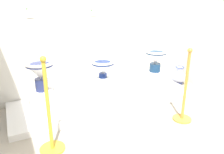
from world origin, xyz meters
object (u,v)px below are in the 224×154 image
Objects in this scene: plinth_block_slender_white at (154,80)px; stanchion_post_near_right at (184,100)px; plinth_block_squat_floral at (103,88)px; stanchion_post_near_left at (50,126)px; antique_toilet_squat_floral at (103,67)px; info_placard_second at (93,12)px; antique_toilet_leftmost at (40,73)px; decorative_vase_spare at (179,76)px; info_placard_first at (29,12)px; antique_toilet_slender_white at (155,59)px; plinth_block_leftmost at (44,102)px.

plinth_block_slender_white is 0.33× the size of stanchion_post_near_right.
stanchion_post_near_left reaches higher than plinth_block_squat_floral.
plinth_block_squat_floral is at bearing 42.12° from stanchion_post_near_left.
plinth_block_slender_white is 2.25m from stanchion_post_near_left.
stanchion_post_near_left is 1.76m from stanchion_post_near_right.
antique_toilet_squat_floral is at bearing 179.91° from plinth_block_slender_white.
info_placard_second is (0.03, 0.41, 1.17)m from plinth_block_squat_floral.
antique_toilet_squat_floral is at bearing 124.18° from stanchion_post_near_right.
info_placard_second is at bearing 157.33° from plinth_block_slender_white.
antique_toilet_leftmost is 1.21× the size of antique_toilet_squat_floral.
plinth_block_squat_floral is 1.14× the size of decorative_vase_spare.
plinth_block_squat_floral is 1.20× the size of plinth_block_slender_white.
info_placard_second reaches higher than plinth_block_slender_white.
plinth_block_squat_floral is at bearing -23.36° from info_placard_first.
info_placard_second is at bearing 51.79° from stanchion_post_near_left.
plinth_block_squat_floral is 1.24m from info_placard_second.
plinth_block_slender_white is 0.39m from antique_toilet_slender_white.
antique_toilet_slender_white is at bearing -11.84° from info_placard_first.
plinth_block_leftmost is at bearing -172.18° from plinth_block_squat_floral.
decorative_vase_spare is 2.87m from stanchion_post_near_left.
info_placard_first is at bearing 168.16° from plinth_block_slender_white.
stanchion_post_near_right is at bearing -64.82° from info_placard_second.
info_placard_second is (-0.99, 0.41, 0.80)m from antique_toilet_slender_white.
stanchion_post_near_left is at bearing -137.88° from plinth_block_squat_floral.
info_placard_second reaches higher than antique_toilet_slender_white.
plinth_block_squat_floral is at bearing -93.93° from info_placard_second.
plinth_block_leftmost is 0.36× the size of stanchion_post_near_left.
antique_toilet_leftmost is at bearing -172.18° from antique_toilet_squat_floral.
stanchion_post_near_right is (0.72, -1.06, 0.09)m from plinth_block_squat_floral.
info_placard_second is (1.00, 0.55, 1.16)m from plinth_block_leftmost.
antique_toilet_slender_white is at bearing -0.09° from plinth_block_squat_floral.
decorative_vase_spare is (0.64, 0.06, -0.44)m from antique_toilet_slender_white.
info_placard_first reaches higher than stanchion_post_near_left.
antique_toilet_leftmost is 1.35m from info_placard_second.
plinth_block_squat_floral is 1.02m from plinth_block_slender_white.
info_placard_second is 2.02m from stanchion_post_near_left.
info_placard_second is at bearing 115.18° from stanchion_post_near_right.
stanchion_post_near_left is (-1.03, -0.93, 0.09)m from plinth_block_squat_floral.
antique_toilet_leftmost is 0.45× the size of stanchion_post_near_right.
antique_toilet_slender_white is (0.00, 0.00, 0.39)m from plinth_block_slender_white.
info_placard_second is at bearing 28.71° from plinth_block_leftmost.
plinth_block_squat_floral is 0.35m from antique_toilet_squat_floral.
antique_toilet_leftmost is 1.07m from plinth_block_squat_floral.
plinth_block_slender_white is at bearing -0.09° from plinth_block_squat_floral.
plinth_block_squat_floral is at bearing 90.00° from antique_toilet_squat_floral.
stanchion_post_near_left is (-1.06, -1.34, -1.09)m from info_placard_second.
plinth_block_leftmost is 0.95× the size of plinth_block_squat_floral.
antique_toilet_slender_white is at bearing -0.09° from antique_toilet_squat_floral.
info_placard_second is at bearing 167.61° from decorative_vase_spare.
plinth_block_slender_white is (1.99, 0.13, -0.46)m from antique_toilet_leftmost.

